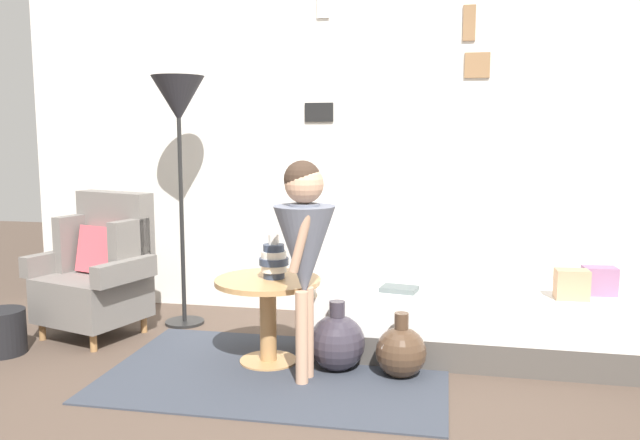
# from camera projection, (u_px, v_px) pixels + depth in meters

# --- Properties ---
(ground_plane) EXTENTS (12.00, 12.00, 0.00)m
(ground_plane) POSITION_uv_depth(u_px,v_px,m) (252.00, 417.00, 3.15)
(ground_plane) COLOR #4C3D33
(gallery_wall) EXTENTS (4.80, 0.12, 2.60)m
(gallery_wall) POSITION_uv_depth(u_px,v_px,m) (326.00, 143.00, 4.87)
(gallery_wall) COLOR silver
(gallery_wall) RESTS_ON ground
(rug) EXTENTS (1.93, 1.29, 0.01)m
(rug) POSITION_uv_depth(u_px,v_px,m) (278.00, 372.00, 3.73)
(rug) COLOR #333842
(rug) RESTS_ON ground
(armchair) EXTENTS (0.87, 0.75, 0.97)m
(armchair) POSITION_uv_depth(u_px,v_px,m) (99.00, 271.00, 4.41)
(armchair) COLOR #9E7042
(armchair) RESTS_ON ground
(daybed) EXTENTS (1.91, 0.83, 0.40)m
(daybed) POSITION_uv_depth(u_px,v_px,m) (468.00, 321.00, 4.06)
(daybed) COLOR #4C4742
(daybed) RESTS_ON ground
(pillow_head) EXTENTS (0.20, 0.13, 0.17)m
(pillow_head) POSITION_uv_depth(u_px,v_px,m) (599.00, 281.00, 3.91)
(pillow_head) COLOR gray
(pillow_head) RESTS_ON daybed
(pillow_mid) EXTENTS (0.19, 0.13, 0.18)m
(pillow_mid) POSITION_uv_depth(u_px,v_px,m) (572.00, 284.00, 3.81)
(pillow_mid) COLOR tan
(pillow_mid) RESTS_ON daybed
(side_table) EXTENTS (0.63, 0.63, 0.52)m
(side_table) POSITION_uv_depth(u_px,v_px,m) (268.00, 302.00, 3.84)
(side_table) COLOR tan
(side_table) RESTS_ON ground
(vase_striped) EXTENTS (0.18, 0.18, 0.26)m
(vase_striped) POSITION_uv_depth(u_px,v_px,m) (274.00, 260.00, 3.83)
(vase_striped) COLOR #2D384C
(vase_striped) RESTS_ON side_table
(floor_lamp) EXTENTS (0.37, 0.37, 1.77)m
(floor_lamp) POSITION_uv_depth(u_px,v_px,m) (179.00, 110.00, 4.49)
(floor_lamp) COLOR black
(floor_lamp) RESTS_ON ground
(person_child) EXTENTS (0.34, 0.34, 1.23)m
(person_child) POSITION_uv_depth(u_px,v_px,m) (304.00, 240.00, 3.50)
(person_child) COLOR tan
(person_child) RESTS_ON ground
(book_on_daybed) EXTENTS (0.25, 0.20, 0.03)m
(book_on_daybed) POSITION_uv_depth(u_px,v_px,m) (399.00, 289.00, 4.00)
(book_on_daybed) COLOR #535E5F
(book_on_daybed) RESTS_ON daybed
(demijohn_near) EXTENTS (0.33, 0.33, 0.41)m
(demijohn_near) POSITION_uv_depth(u_px,v_px,m) (337.00, 342.00, 3.75)
(demijohn_near) COLOR #332D38
(demijohn_near) RESTS_ON ground
(demijohn_far) EXTENTS (0.29, 0.29, 0.37)m
(demijohn_far) POSITION_uv_depth(u_px,v_px,m) (401.00, 352.00, 3.65)
(demijohn_far) COLOR #473323
(demijohn_far) RESTS_ON ground
(magazine_basket) EXTENTS (0.28, 0.28, 0.28)m
(magazine_basket) POSITION_uv_depth(u_px,v_px,m) (3.00, 332.00, 4.04)
(magazine_basket) COLOR black
(magazine_basket) RESTS_ON ground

